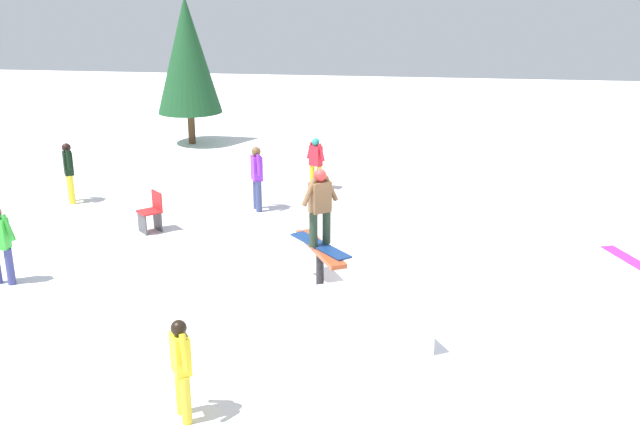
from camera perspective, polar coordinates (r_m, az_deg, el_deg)
The scene contains 11 objects.
ground_plane at distance 12.74m, azimuth -0.00°, elevation -6.07°, with size 60.00×60.00×0.00m, color white.
rail_feature at distance 12.48m, azimuth -0.00°, elevation -3.26°, with size 1.77×1.13×0.82m.
snow_kicker_ramp at distance 11.02m, azimuth 3.43°, elevation -8.53°, with size 1.80×1.50×0.56m, color white.
main_rider_on_rail at distance 12.20m, azimuth -0.00°, elevation 0.38°, with size 1.33×1.23×1.39m.
bystander_yellow at distance 9.05m, azimuth -11.05°, elevation -11.76°, with size 0.51×0.38×1.35m.
bystander_purple at distance 16.88m, azimuth -5.08°, elevation 3.09°, with size 0.60×0.37×1.54m.
bystander_black at distance 18.48m, azimuth -19.46°, elevation 3.34°, with size 0.57×0.41×1.49m.
bystander_red at distance 18.58m, azimuth -0.35°, elevation 4.24°, with size 0.40×0.56×1.37m.
loose_snowboard_magenta at distance 15.35m, azimuth 23.31°, elevation -3.27°, with size 1.32×0.28×0.02m, color #CF27A1.
folding_chair at distance 15.91m, azimuth -13.33°, elevation 0.03°, with size 0.62×0.62×0.88m.
pine_tree_far at distance 24.13m, azimuth -10.56°, elevation 12.34°, with size 2.12×2.12×4.81m.
Camera 1 is at (-11.50, -1.66, 5.21)m, focal length 40.00 mm.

